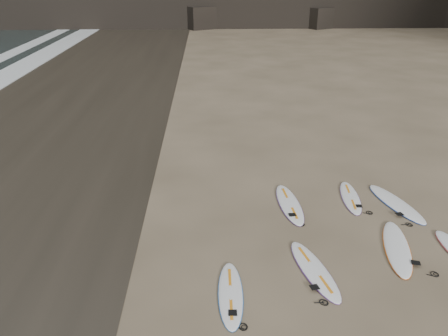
# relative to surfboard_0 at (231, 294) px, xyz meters

# --- Properties ---
(ground) EXTENTS (240.00, 240.00, 0.00)m
(ground) POSITION_rel_surfboard_0_xyz_m (4.65, 1.13, -0.04)
(ground) COLOR #897559
(ground) RESTS_ON ground
(wet_sand) EXTENTS (12.00, 200.00, 0.01)m
(wet_sand) POSITION_rel_surfboard_0_xyz_m (-8.35, 11.13, -0.04)
(wet_sand) COLOR #383026
(wet_sand) RESTS_ON ground
(surfboard_0) EXTENTS (0.59, 2.26, 0.08)m
(surfboard_0) POSITION_rel_surfboard_0_xyz_m (0.00, 0.00, 0.00)
(surfboard_0) COLOR white
(surfboard_0) RESTS_ON ground
(surfboard_1) EXTENTS (1.12, 2.51, 0.09)m
(surfboard_1) POSITION_rel_surfboard_0_xyz_m (2.07, 0.76, 0.00)
(surfboard_1) COLOR white
(surfboard_1) RESTS_ON ground
(surfboard_2) EXTENTS (1.23, 2.67, 0.09)m
(surfboard_2) POSITION_rel_surfboard_0_xyz_m (4.43, 1.59, 0.01)
(surfboard_2) COLOR white
(surfboard_2) RESTS_ON ground
(surfboard_5) EXTENTS (0.77, 2.59, 0.09)m
(surfboard_5) POSITION_rel_surfboard_0_xyz_m (2.03, 3.98, 0.01)
(surfboard_5) COLOR white
(surfboard_5) RESTS_ON ground
(surfboard_6) EXTENTS (0.78, 2.25, 0.08)m
(surfboard_6) POSITION_rel_surfboard_0_xyz_m (4.05, 4.33, -0.00)
(surfboard_6) COLOR white
(surfboard_6) RESTS_ON ground
(surfboard_7) EXTENTS (1.28, 2.67, 0.09)m
(surfboard_7) POSITION_rel_surfboard_0_xyz_m (5.34, 3.88, 0.01)
(surfboard_7) COLOR white
(surfboard_7) RESTS_ON ground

